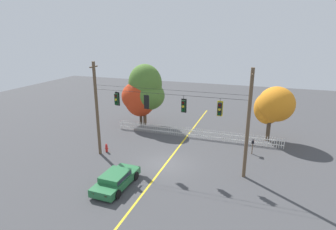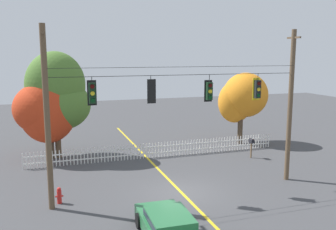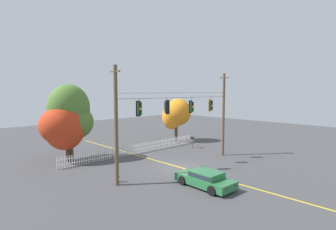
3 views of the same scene
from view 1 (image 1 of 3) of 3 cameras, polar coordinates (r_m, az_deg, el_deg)
ground at (r=23.96m, az=-0.48°, el=-10.18°), size 80.00×80.00×0.00m
lane_centerline_stripe at (r=23.96m, az=-0.48°, el=-10.17°), size 0.16×36.00×0.01m
signal_support_span at (r=22.33m, az=-0.51°, el=-0.17°), size 13.29×1.10×8.53m
traffic_signal_northbound_secondary at (r=23.88m, az=-10.66°, el=3.28°), size 0.43×0.38×1.36m
traffic_signal_eastbound_side at (r=22.62m, az=-4.41°, el=2.79°), size 0.43×0.38×1.35m
traffic_signal_westbound_side at (r=21.64m, az=3.25°, el=1.90°), size 0.43×0.38×1.42m
traffic_signal_northbound_primary at (r=21.07m, az=10.73°, el=1.25°), size 0.43×0.38×1.44m
white_picket_fence at (r=29.55m, az=5.50°, el=-3.77°), size 18.00×0.06×1.06m
autumn_maple_near_fence at (r=33.00m, az=-6.15°, el=3.84°), size 4.24×3.67×5.67m
autumn_maple_mid at (r=32.73m, az=-4.72°, el=5.29°), size 4.39×3.73×7.40m
autumn_oak_far_east at (r=29.94m, az=21.11°, el=1.83°), size 3.99×3.50×5.73m
parked_car at (r=20.85m, az=-10.80°, el=-13.01°), size 2.08×4.38×1.15m
fire_hydrant at (r=26.71m, az=-12.70°, el=-6.72°), size 0.38×0.22×0.82m
roadside_mailbox at (r=26.58m, az=17.27°, el=-5.50°), size 0.25×0.44×1.39m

